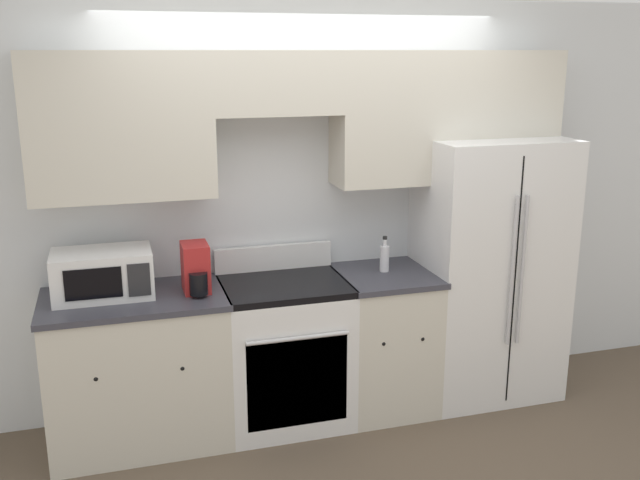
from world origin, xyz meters
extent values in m
plane|color=brown|center=(0.00, 0.00, 0.00)|extent=(12.00, 12.00, 0.00)
cube|color=silver|center=(0.00, 0.66, 1.30)|extent=(8.00, 0.06, 2.60)
cube|color=beige|center=(-1.12, 0.46, 1.87)|extent=(1.02, 0.33, 0.82)
cube|color=beige|center=(-0.23, 0.46, 2.10)|extent=(0.76, 0.33, 0.37)
cube|color=beige|center=(0.89, 0.46, 1.87)|extent=(1.48, 0.33, 0.82)
cube|color=beige|center=(-1.12, 0.31, 0.44)|extent=(1.02, 0.62, 0.88)
cube|color=#383842|center=(-1.12, 0.31, 0.90)|extent=(1.05, 0.64, 0.03)
sphere|color=black|center=(-1.35, 0.00, 0.57)|extent=(0.03, 0.03, 0.03)
sphere|color=black|center=(-0.89, 0.00, 0.57)|extent=(0.03, 0.03, 0.03)
cube|color=beige|center=(0.44, 0.31, 0.44)|extent=(0.57, 0.62, 0.88)
cube|color=#383842|center=(0.44, 0.31, 0.90)|extent=(0.59, 0.64, 0.03)
sphere|color=black|center=(0.31, 0.00, 0.57)|extent=(0.03, 0.03, 0.03)
sphere|color=black|center=(0.57, 0.00, 0.57)|extent=(0.03, 0.03, 0.03)
cube|color=white|center=(-0.23, 0.31, 0.44)|extent=(0.76, 0.62, 0.88)
cube|color=black|center=(-0.23, 0.01, 0.39)|extent=(0.61, 0.01, 0.56)
cube|color=black|center=(-0.23, 0.31, 0.90)|extent=(0.76, 0.62, 0.04)
cube|color=white|center=(-0.23, 0.59, 1.00)|extent=(0.76, 0.04, 0.16)
cylinder|color=silver|center=(-0.23, -0.02, 0.68)|extent=(0.61, 0.02, 0.02)
cube|color=white|center=(1.18, 0.36, 0.87)|extent=(0.91, 0.72, 1.74)
cube|color=black|center=(1.18, 0.00, 0.87)|extent=(0.01, 0.01, 1.60)
cylinder|color=#B7B7BC|center=(1.14, -0.02, 0.96)|extent=(0.02, 0.02, 0.96)
cylinder|color=#B7B7BC|center=(1.21, -0.02, 0.96)|extent=(0.02, 0.02, 0.96)
cube|color=white|center=(-1.28, 0.37, 1.05)|extent=(0.55, 0.35, 0.27)
cube|color=black|center=(-1.33, 0.19, 1.05)|extent=(0.30, 0.01, 0.17)
cube|color=#262628|center=(-1.09, 0.19, 1.05)|extent=(0.12, 0.01, 0.19)
cylinder|color=silver|center=(0.44, 0.35, 1.00)|extent=(0.06, 0.06, 0.17)
cylinder|color=silver|center=(0.44, 0.35, 1.10)|extent=(0.03, 0.03, 0.05)
cylinder|color=black|center=(0.44, 0.35, 1.14)|extent=(0.03, 0.03, 0.02)
cube|color=#B22323|center=(-0.76, 0.31, 1.06)|extent=(0.15, 0.22, 0.29)
cylinder|color=black|center=(-0.76, 0.19, 1.00)|extent=(0.11, 0.11, 0.13)
camera|label=1|loc=(-1.20, -3.70, 2.28)|focal=40.00mm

